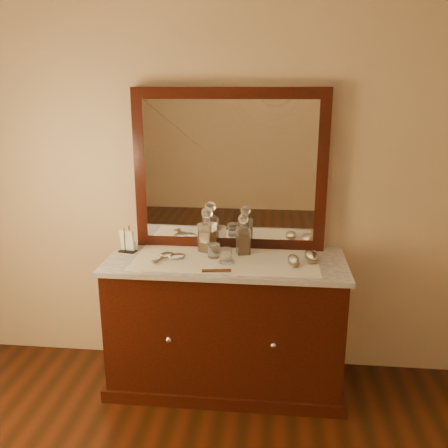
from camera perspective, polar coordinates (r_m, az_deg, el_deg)
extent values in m
plane|color=tan|center=(3.03, 0.79, 7.53)|extent=(4.50, 4.50, 0.00)
cube|color=black|center=(3.06, 0.20, -12.00)|extent=(1.40, 0.55, 0.82)
cube|color=black|center=(3.25, 0.19, -17.77)|extent=(1.46, 0.59, 0.08)
sphere|color=silver|center=(2.84, -6.62, -13.58)|extent=(0.04, 0.04, 0.04)
sphere|color=silver|center=(2.78, 5.95, -14.24)|extent=(0.04, 0.04, 0.04)
cube|color=white|center=(2.88, 0.21, -4.52)|extent=(1.44, 0.59, 0.03)
cube|color=black|center=(2.99, 0.70, 6.44)|extent=(1.20, 0.08, 1.00)
cube|color=white|center=(2.95, 0.63, 6.33)|extent=(1.06, 0.01, 0.86)
cube|color=silver|center=(2.86, 0.17, -4.34)|extent=(1.10, 0.45, 0.00)
cylinder|color=white|center=(2.81, 0.49, -4.52)|extent=(0.09, 0.09, 0.01)
cube|color=brown|center=(2.68, -0.91, -5.60)|extent=(0.17, 0.05, 0.01)
cube|color=black|center=(3.07, -11.42, -3.19)|extent=(0.12, 0.08, 0.01)
cylinder|color=black|center=(3.02, -11.79, -1.99)|extent=(0.01, 0.01, 0.16)
cylinder|color=black|center=(3.07, -11.22, -1.64)|extent=(0.01, 0.01, 0.16)
cube|color=white|center=(3.05, -11.50, -1.91)|extent=(0.09, 0.05, 0.13)
cube|color=#985816|center=(2.99, -2.01, -2.07)|extent=(0.09, 0.09, 0.13)
cube|color=white|center=(2.98, -2.01, -1.57)|extent=(0.11, 0.11, 0.18)
cylinder|color=white|center=(2.95, -2.03, 0.41)|extent=(0.05, 0.05, 0.03)
sphere|color=white|center=(2.94, -2.04, 1.37)|extent=(0.09, 0.09, 0.07)
cube|color=#985816|center=(2.95, 2.30, -2.48)|extent=(0.08, 0.08, 0.11)
cube|color=white|center=(2.94, 2.31, -2.02)|extent=(0.10, 0.10, 0.16)
cylinder|color=white|center=(2.91, 2.33, -0.23)|extent=(0.04, 0.04, 0.03)
sphere|color=white|center=(2.90, 2.34, 0.63)|extent=(0.08, 0.08, 0.06)
ellipsoid|color=#8E7B57|center=(2.82, 8.28, -4.52)|extent=(0.08, 0.16, 0.02)
ellipsoid|color=silver|center=(2.81, 8.30, -4.16)|extent=(0.08, 0.16, 0.02)
ellipsoid|color=#8E7B57|center=(2.90, 10.38, -4.04)|extent=(0.10, 0.18, 0.03)
ellipsoid|color=silver|center=(2.89, 10.41, -3.65)|extent=(0.10, 0.18, 0.03)
ellipsoid|color=silver|center=(2.93, -6.88, -3.68)|extent=(0.10, 0.12, 0.02)
cube|color=silver|center=(2.86, -7.67, -4.34)|extent=(0.05, 0.14, 0.01)
ellipsoid|color=silver|center=(2.90, -5.66, -3.85)|extent=(0.14, 0.13, 0.02)
cube|color=silver|center=(2.86, -7.37, -4.26)|extent=(0.12, 0.11, 0.01)
cylinder|color=white|center=(2.89, -1.22, -3.20)|extent=(0.08, 0.08, 0.09)
cylinder|color=white|center=(2.80, 0.18, -3.81)|extent=(0.08, 0.08, 0.09)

